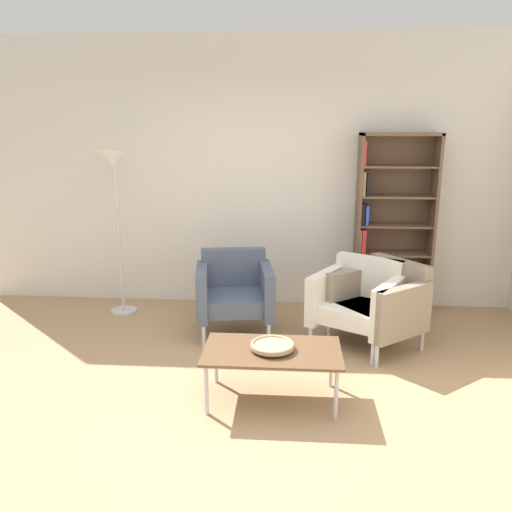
% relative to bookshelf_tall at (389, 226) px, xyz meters
% --- Properties ---
extents(ground_plane, '(8.32, 8.32, 0.00)m').
position_rel_bookshelf_tall_xyz_m(ground_plane, '(-1.43, -2.26, -0.93)').
color(ground_plane, tan).
extents(plaster_back_panel, '(6.40, 0.12, 2.90)m').
position_rel_bookshelf_tall_xyz_m(plaster_back_panel, '(-1.43, 0.20, 0.52)').
color(plaster_back_panel, silver).
rests_on(plaster_back_panel, ground_plane).
extents(bookshelf_tall, '(0.80, 0.30, 1.90)m').
position_rel_bookshelf_tall_xyz_m(bookshelf_tall, '(0.00, 0.00, 0.00)').
color(bookshelf_tall, brown).
rests_on(bookshelf_tall, ground_plane).
extents(coffee_table_low, '(1.00, 0.56, 0.40)m').
position_rel_bookshelf_tall_xyz_m(coffee_table_low, '(-1.16, -2.00, -0.56)').
color(coffee_table_low, brown).
rests_on(coffee_table_low, ground_plane).
extents(decorative_bowl, '(0.32, 0.32, 0.05)m').
position_rel_bookshelf_tall_xyz_m(decorative_bowl, '(-1.16, -2.00, -0.50)').
color(decorative_bowl, tan).
rests_on(decorative_bowl, coffee_table_low).
extents(armchair_corner_red, '(0.81, 0.76, 0.78)m').
position_rel_bookshelf_tall_xyz_m(armchair_corner_red, '(-1.58, -0.71, -0.52)').
color(armchair_corner_red, '#4C566B').
rests_on(armchair_corner_red, ground_plane).
extents(armchair_by_bookshelf, '(0.94, 0.91, 0.78)m').
position_rel_bookshelf_tall_xyz_m(armchair_by_bookshelf, '(-0.41, -0.92, -0.52)').
color(armchair_by_bookshelf, white).
rests_on(armchair_by_bookshelf, ground_plane).
extents(armchair_near_window, '(0.94, 0.95, 0.78)m').
position_rel_bookshelf_tall_xyz_m(armchair_near_window, '(-0.21, -0.96, -0.52)').
color(armchair_near_window, gray).
rests_on(armchair_near_window, ground_plane).
extents(floor_lamp_torchiere, '(0.32, 0.32, 1.74)m').
position_rel_bookshelf_tall_xyz_m(floor_lamp_torchiere, '(-2.85, -0.29, 0.52)').
color(floor_lamp_torchiere, silver).
rests_on(floor_lamp_torchiere, ground_plane).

